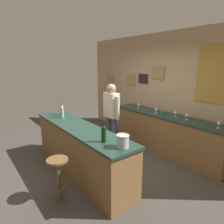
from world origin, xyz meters
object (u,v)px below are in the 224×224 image
at_px(bartender, 111,114).
at_px(wine_bottle_a, 62,109).
at_px(wine_bottle_c, 104,133).
at_px(ice_bucket, 123,141).
at_px(wine_bottle_b, 62,112).
at_px(wine_glass_c, 175,112).
at_px(wine_glass_e, 219,122).
at_px(wine_glass_b, 156,109).
at_px(wine_glass_d, 187,114).
at_px(bar_stool, 58,173).
at_px(wine_glass_a, 139,104).
at_px(coffee_mug, 162,112).

relative_size(bartender, wine_bottle_a, 5.29).
bearing_deg(wine_bottle_c, ice_bucket, 16.43).
height_order(wine_bottle_a, ice_bucket, wine_bottle_a).
height_order(wine_bottle_b, wine_glass_c, wine_bottle_b).
bearing_deg(wine_glass_e, wine_glass_c, 176.28).
bearing_deg(wine_glass_e, bartender, -152.31).
bearing_deg(wine_bottle_b, wine_glass_b, 65.31).
relative_size(wine_bottle_a, ice_bucket, 1.63).
bearing_deg(wine_glass_d, wine_glass_c, 177.86).
bearing_deg(bar_stool, wine_glass_e, 68.63).
distance_m(wine_glass_b, wine_glass_c, 0.48).
bearing_deg(wine_bottle_b, bar_stool, -27.24).
relative_size(wine_bottle_a, wine_bottle_c, 1.00).
bearing_deg(bar_stool, bartender, 117.64).
relative_size(ice_bucket, wine_glass_e, 1.21).
distance_m(bar_stool, ice_bucket, 1.12).
height_order(bar_stool, wine_bottle_b, wine_bottle_b).
bearing_deg(wine_glass_a, wine_glass_d, 0.91).
relative_size(bartender, wine_glass_e, 10.45).
xyz_separation_m(wine_glass_e, coffee_mug, (-1.30, 0.01, -0.06)).
xyz_separation_m(bartender, coffee_mug, (0.63, 1.02, 0.01)).
distance_m(wine_bottle_a, wine_glass_a, 2.02).
xyz_separation_m(bar_stool, wine_glass_c, (0.07, 2.75, 0.55)).
bearing_deg(wine_glass_c, wine_glass_e, -3.72).
relative_size(wine_glass_b, coffee_mug, 1.24).
height_order(wine_bottle_a, wine_glass_b, wine_bottle_a).
relative_size(bartender, wine_bottle_c, 5.29).
bearing_deg(coffee_mug, wine_bottle_a, -122.82).
relative_size(bar_stool, wine_glass_e, 4.39).
relative_size(wine_glass_a, wine_glass_e, 1.00).
height_order(bartender, bar_stool, bartender).
xyz_separation_m(bartender, wine_bottle_c, (1.23, -1.07, 0.12)).
xyz_separation_m(bartender, wine_bottle_b, (-0.42, -1.00, 0.12)).
height_order(wine_bottle_c, wine_glass_a, wine_bottle_c).
bearing_deg(ice_bucket, bar_stool, -134.21).
height_order(wine_bottle_b, wine_glass_d, wine_bottle_b).
xyz_separation_m(wine_glass_b, wine_glass_d, (0.76, 0.10, 0.00)).
height_order(wine_glass_c, wine_glass_e, same).
relative_size(wine_bottle_a, wine_glass_d, 1.97).
relative_size(wine_bottle_c, wine_glass_e, 1.97).
bearing_deg(bartender, bar_stool, -62.36).
bearing_deg(wine_glass_e, wine_bottle_c, -108.50).
xyz_separation_m(wine_glass_b, wine_glass_e, (1.44, 0.04, 0.00)).
height_order(wine_bottle_c, wine_glass_e, wine_bottle_c).
xyz_separation_m(bartender, ice_bucket, (1.55, -0.98, 0.08)).
bearing_deg(bartender, wine_glass_a, 99.42).
distance_m(wine_bottle_a, wine_glass_d, 2.73).
height_order(bartender, wine_bottle_b, bartender).
xyz_separation_m(wine_bottle_a, wine_glass_e, (2.55, 1.93, -0.05)).
bearing_deg(wine_glass_a, bar_stool, -68.87).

